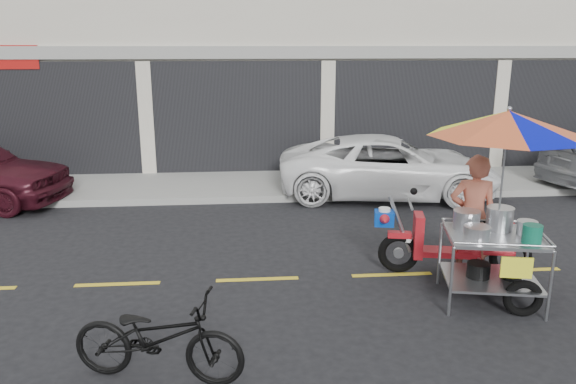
{
  "coord_description": "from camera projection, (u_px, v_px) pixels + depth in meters",
  "views": [
    {
      "loc": [
        -2.2,
        -7.58,
        3.36
      ],
      "look_at": [
        -1.5,
        0.6,
        1.15
      ],
      "focal_mm": 35.0,
      "sensor_mm": 36.0,
      "label": 1
    }
  ],
  "objects": [
    {
      "name": "ground",
      "position": [
        392.0,
        275.0,
        8.34
      ],
      "size": [
        90.0,
        90.0,
        0.0
      ],
      "primitive_type": "plane",
      "color": "black"
    },
    {
      "name": "sidewalk",
      "position": [
        332.0,
        181.0,
        13.61
      ],
      "size": [
        45.0,
        3.0,
        0.15
      ],
      "primitive_type": "cube",
      "color": "gray",
      "rests_on": "ground"
    },
    {
      "name": "shophouse_block",
      "position": [
        397.0,
        13.0,
        17.66
      ],
      "size": [
        36.0,
        8.11,
        10.4
      ],
      "color": "beige",
      "rests_on": "ground"
    },
    {
      "name": "centerline",
      "position": [
        392.0,
        275.0,
        8.34
      ],
      "size": [
        42.0,
        0.1,
        0.01
      ],
      "primitive_type": "cube",
      "color": "gold",
      "rests_on": "ground"
    },
    {
      "name": "white_pickup",
      "position": [
        389.0,
        167.0,
        12.45
      ],
      "size": [
        5.09,
        2.89,
        1.34
      ],
      "primitive_type": "imported",
      "rotation": [
        0.0,
        0.0,
        1.43
      ],
      "color": "white",
      "rests_on": "ground"
    },
    {
      "name": "near_bicycle",
      "position": [
        158.0,
        337.0,
        5.65
      ],
      "size": [
        1.89,
        1.05,
        0.94
      ],
      "primitive_type": "imported",
      "rotation": [
        0.0,
        0.0,
        1.32
      ],
      "color": "black",
      "rests_on": "ground"
    },
    {
      "name": "food_vendor_rig",
      "position": [
        490.0,
        176.0,
        7.43
      ],
      "size": [
        2.57,
        2.41,
        2.59
      ],
      "rotation": [
        0.0,
        0.0,
        -0.2
      ],
      "color": "black",
      "rests_on": "ground"
    }
  ]
}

